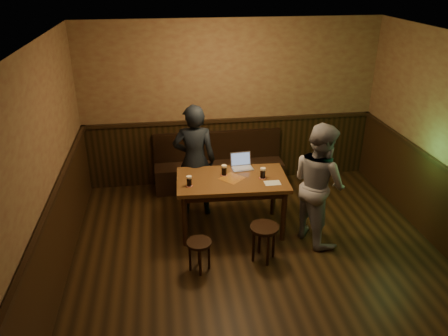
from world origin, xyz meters
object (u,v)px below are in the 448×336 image
Objects in this scene: bench at (219,170)px; pint_mid at (224,170)px; stool_right at (264,233)px; pub_table at (232,185)px; stool_left at (199,247)px; person_grey at (319,184)px; pint_left at (189,181)px; laptop at (241,164)px; person_suit at (195,161)px; pint_right at (263,173)px.

bench is 1.41m from pint_mid.
pub_table is at bearing 110.45° from stool_right.
pint_mid is at bearing 65.31° from stool_left.
pint_mid is 1.32m from person_grey.
pint_mid is (0.52, 0.26, 0.00)m from pint_left.
pint_left is at bearing -111.65° from bench.
laptop is at bearing -79.55° from bench.
pint_left is 0.95× the size of pint_mid.
person_grey is (1.69, 0.50, 0.52)m from stool_left.
bench is at bearing 76.26° from stool_left.
laptop is (0.75, 1.22, 0.54)m from stool_left.
person_suit is at bearing 133.60° from pub_table.
person_suit is (-0.67, 0.22, -0.01)m from laptop.
person_suit reaches higher than pint_mid.
pint_right reaches higher than pint_left.
stool_right is 1.22m from laptop.
pint_mid is at bearing 136.23° from person_suit.
person_grey is at bearing 154.57° from person_suit.
stool_right is at bearing 97.27° from person_grey.
stool_right reaches higher than stool_left.
person_suit reaches higher than pint_right.
person_suit is at bearing 119.84° from stool_right.
stool_left is at bearing -139.74° from pint_right.
pint_left reaches higher than stool_left.
laptop is at bearing 30.61° from pint_left.
pint_mid is (-0.09, -1.27, 0.59)m from bench.
stool_right is at bearing 6.58° from stool_left.
stool_left is at bearing -114.69° from pint_mid.
person_grey is (0.70, -0.33, -0.05)m from pint_right.
stool_right is 1.22m from pint_left.
stool_left is 1.83m from person_grey.
person_grey is at bearing 25.71° from stool_right.
stool_left is at bearing -103.74° from bench.
pint_left is at bearing -175.05° from pint_right.
person_grey reaches higher than pint_left.
stool_right is (0.29, -0.79, -0.31)m from pub_table.
person_suit reaches higher than bench.
person_suit reaches higher than person_grey.
pub_table is 0.47m from pint_right.
stool_right is at bearing -66.61° from pub_table.
pub_table is 0.75m from person_suit.
person_suit is at bearing 41.08° from person_grey.
person_suit is (-0.77, 1.35, 0.47)m from stool_right.
stool_right is at bearing -89.46° from laptop.
laptop reaches higher than pint_mid.
laptop is at bearing 166.68° from person_suit.
stool_left is 1.53m from laptop.
pub_table is at bearing 172.70° from pint_right.
stool_left is 0.25× the size of person_grey.
bench is 2.18m from person_grey.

